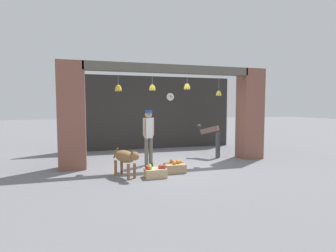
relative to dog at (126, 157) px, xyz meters
The scene contains 12 objects.
ground_plane 1.83m from the dog, 34.12° to the left, with size 60.00×60.00×0.00m, color slate.
shop_back_wall 4.45m from the dog, 70.31° to the left, with size 6.81×0.12×2.90m, color #2D2B28.
shop_pillar_left 2.07m from the dog, 134.95° to the left, with size 0.70×0.60×2.90m, color brown.
shop_pillar_right 4.52m from the dog, 17.03° to the left, with size 0.70×0.60×2.90m, color brown.
storefront_awning 2.91m from the dog, 37.36° to the left, with size 4.91×0.27×0.89m.
dog is the anchor object (origin of this frame).
shopkeeper 1.49m from the dog, 55.74° to the left, with size 0.34×0.27×1.59m.
worker_stooping 3.51m from the dog, 29.55° to the left, with size 0.70×0.67×1.10m.
fruit_crate_oranges 1.32m from the dog, ahead, with size 0.52×0.38×0.32m.
fruit_crate_apples 0.78m from the dog, 18.30° to the right, with size 0.51×0.38×0.31m.
water_bottle 0.83m from the dog, 20.53° to the left, with size 0.07×0.07×0.26m.
wall_clock 4.90m from the dog, 60.30° to the left, with size 0.33×0.03×0.33m.
Camera 1 is at (-2.19, -7.24, 1.70)m, focal length 28.00 mm.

